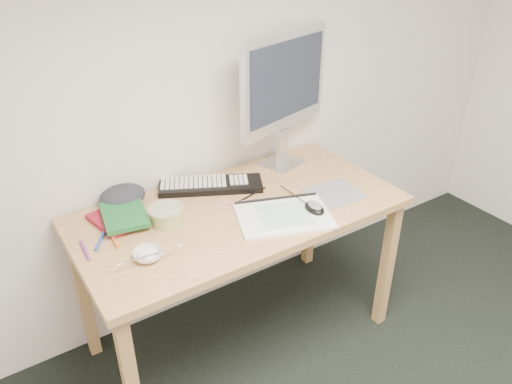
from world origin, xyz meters
TOP-DOWN VIEW (x-y plane):
  - desk at (-0.26, 1.43)m, footprint 1.40×0.70m
  - mousepad at (0.17, 1.30)m, footprint 0.24×0.22m
  - sketchpad at (-0.14, 1.27)m, footprint 0.45×0.39m
  - keyboard at (-0.27, 1.65)m, footprint 0.49×0.35m
  - monitor at (0.14, 1.67)m, footprint 0.55×0.22m
  - mouse at (-0.01, 1.23)m, footprint 0.08×0.12m
  - rice_bowl at (-0.72, 1.31)m, footprint 0.11×0.11m
  - chopsticks at (-0.72, 1.28)m, footprint 0.23×0.03m
  - fruit_tub at (-0.56, 1.49)m, footprint 0.17×0.17m
  - book_red at (-0.74, 1.61)m, footprint 0.20×0.24m
  - book_green at (-0.70, 1.60)m, footprint 0.21×0.26m
  - cloth_lump at (-0.66, 1.74)m, footprint 0.18×0.16m
  - pencil_pink at (-0.24, 1.47)m, footprint 0.16×0.04m
  - pencil_tan at (-0.27, 1.44)m, footprint 0.18×0.08m
  - pencil_black at (-0.16, 1.49)m, footprint 0.19×0.05m
  - marker_blue at (-0.83, 1.51)m, footprint 0.08×0.11m
  - marker_orange at (-0.79, 1.49)m, footprint 0.02×0.13m
  - marker_purple at (-0.90, 1.48)m, footprint 0.02×0.13m

SIDE VIEW (x-z plane):
  - desk at x=-0.26m, z-range 0.29..1.04m
  - mousepad at x=0.17m, z-range 0.75..0.75m
  - pencil_pink at x=-0.24m, z-range 0.75..0.76m
  - pencil_tan at x=-0.27m, z-range 0.75..0.76m
  - pencil_black at x=-0.16m, z-range 0.75..0.76m
  - sketchpad at x=-0.14m, z-range 0.75..0.76m
  - marker_orange at x=-0.79m, z-range 0.75..0.76m
  - marker_blue at x=-0.83m, z-range 0.75..0.76m
  - marker_purple at x=-0.90m, z-range 0.75..0.76m
  - book_red at x=-0.74m, z-range 0.75..0.77m
  - keyboard at x=-0.27m, z-range 0.75..0.78m
  - rice_bowl at x=-0.72m, z-range 0.75..0.78m
  - mouse at x=-0.01m, z-range 0.76..0.80m
  - book_green at x=-0.70m, z-range 0.77..0.79m
  - cloth_lump at x=-0.66m, z-range 0.75..0.82m
  - fruit_tub at x=-0.56m, z-range 0.75..0.82m
  - chopsticks at x=-0.72m, z-range 0.78..0.80m
  - monitor at x=0.14m, z-range 0.83..1.48m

